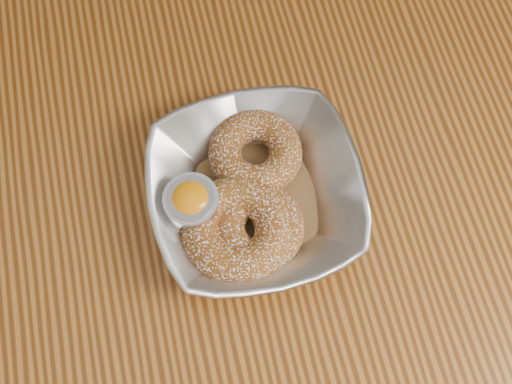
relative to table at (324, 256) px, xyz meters
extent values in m
plane|color=#565659|center=(0.00, 0.00, -0.65)|extent=(4.00, 4.00, 0.00)
cube|color=brown|center=(0.00, 0.00, 0.08)|extent=(1.20, 0.80, 0.04)
imported|color=#B2B4B9|center=(-0.07, 0.05, 0.13)|extent=(0.21, 0.21, 0.05)
cube|color=brown|center=(-0.07, 0.05, 0.11)|extent=(0.19, 0.19, 0.00)
torus|color=brown|center=(-0.06, 0.09, 0.13)|extent=(0.10, 0.10, 0.03)
torus|color=brown|center=(-0.08, 0.02, 0.12)|extent=(0.10, 0.10, 0.03)
torus|color=brown|center=(-0.10, 0.02, 0.13)|extent=(0.12, 0.12, 0.04)
cylinder|color=#B2B4B9|center=(-0.14, 0.05, 0.13)|extent=(0.05, 0.05, 0.05)
cylinder|color=gray|center=(-0.14, 0.05, 0.14)|extent=(0.05, 0.05, 0.05)
ellipsoid|color=orange|center=(-0.14, 0.05, 0.15)|extent=(0.04, 0.04, 0.03)
camera|label=1|loc=(-0.12, -0.15, 0.69)|focal=42.00mm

